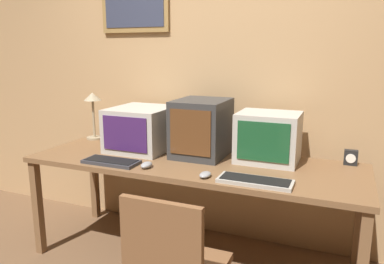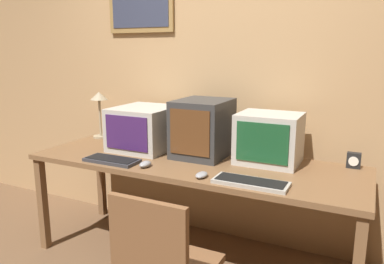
{
  "view_description": "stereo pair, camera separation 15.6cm",
  "coord_description": "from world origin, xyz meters",
  "px_view_note": "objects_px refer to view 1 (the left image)",
  "views": [
    {
      "loc": [
        0.95,
        -1.38,
        1.51
      ],
      "look_at": [
        0.0,
        0.92,
        0.96
      ],
      "focal_mm": 35.0,
      "sensor_mm": 36.0,
      "label": 1
    },
    {
      "loc": [
        1.1,
        -1.32,
        1.51
      ],
      "look_at": [
        0.0,
        0.92,
        0.96
      ],
      "focal_mm": 35.0,
      "sensor_mm": 36.0,
      "label": 2
    }
  ],
  "objects_px": {
    "desk_lamp": "(93,105)",
    "desk_clock": "(351,158)",
    "keyboard_main": "(111,161)",
    "mouse_near_keyboard": "(146,165)",
    "monitor_right": "(268,137)",
    "mouse_far_corner": "(205,175)",
    "monitor_left": "(142,129)",
    "monitor_center": "(202,128)",
    "keyboard_side": "(255,181)"
  },
  "relations": [
    {
      "from": "desk_lamp",
      "to": "desk_clock",
      "type": "bearing_deg",
      "value": 0.78
    },
    {
      "from": "keyboard_main",
      "to": "mouse_near_keyboard",
      "type": "height_order",
      "value": "mouse_near_keyboard"
    },
    {
      "from": "keyboard_main",
      "to": "monitor_right",
      "type": "bearing_deg",
      "value": 25.42
    },
    {
      "from": "monitor_right",
      "to": "mouse_far_corner",
      "type": "distance_m",
      "value": 0.58
    },
    {
      "from": "mouse_far_corner",
      "to": "monitor_left",
      "type": "bearing_deg",
      "value": 147.86
    },
    {
      "from": "monitor_left",
      "to": "desk_clock",
      "type": "bearing_deg",
      "value": 6.8
    },
    {
      "from": "desk_clock",
      "to": "desk_lamp",
      "type": "relative_size",
      "value": 0.25
    },
    {
      "from": "mouse_near_keyboard",
      "to": "mouse_far_corner",
      "type": "height_order",
      "value": "mouse_near_keyboard"
    },
    {
      "from": "mouse_near_keyboard",
      "to": "monitor_center",
      "type": "bearing_deg",
      "value": 62.21
    },
    {
      "from": "monitor_left",
      "to": "mouse_far_corner",
      "type": "height_order",
      "value": "monitor_left"
    },
    {
      "from": "mouse_far_corner",
      "to": "desk_clock",
      "type": "bearing_deg",
      "value": 36.84
    },
    {
      "from": "keyboard_main",
      "to": "desk_clock",
      "type": "distance_m",
      "value": 1.6
    },
    {
      "from": "monitor_center",
      "to": "mouse_far_corner",
      "type": "height_order",
      "value": "monitor_center"
    },
    {
      "from": "keyboard_side",
      "to": "mouse_far_corner",
      "type": "distance_m",
      "value": 0.3
    },
    {
      "from": "keyboard_side",
      "to": "desk_lamp",
      "type": "xyz_separation_m",
      "value": [
        -1.54,
        0.56,
        0.29
      ]
    },
    {
      "from": "desk_clock",
      "to": "keyboard_main",
      "type": "bearing_deg",
      "value": -158.72
    },
    {
      "from": "monitor_center",
      "to": "keyboard_main",
      "type": "bearing_deg",
      "value": -139.44
    },
    {
      "from": "keyboard_side",
      "to": "desk_clock",
      "type": "relative_size",
      "value": 4.23
    },
    {
      "from": "monitor_right",
      "to": "keyboard_main",
      "type": "relative_size",
      "value": 1.07
    },
    {
      "from": "desk_lamp",
      "to": "monitor_right",
      "type": "bearing_deg",
      "value": -3.62
    },
    {
      "from": "mouse_far_corner",
      "to": "keyboard_main",
      "type": "bearing_deg",
      "value": 178.12
    },
    {
      "from": "keyboard_main",
      "to": "monitor_center",
      "type": "bearing_deg",
      "value": 40.56
    },
    {
      "from": "desk_lamp",
      "to": "keyboard_side",
      "type": "bearing_deg",
      "value": -20.08
    },
    {
      "from": "monitor_center",
      "to": "keyboard_side",
      "type": "relative_size",
      "value": 1.0
    },
    {
      "from": "keyboard_main",
      "to": "keyboard_side",
      "type": "distance_m",
      "value": 0.99
    },
    {
      "from": "monitor_center",
      "to": "desk_lamp",
      "type": "bearing_deg",
      "value": 172.68
    },
    {
      "from": "keyboard_side",
      "to": "desk_lamp",
      "type": "distance_m",
      "value": 1.66
    },
    {
      "from": "keyboard_main",
      "to": "mouse_near_keyboard",
      "type": "relative_size",
      "value": 3.67
    },
    {
      "from": "keyboard_side",
      "to": "keyboard_main",
      "type": "bearing_deg",
      "value": 179.53
    },
    {
      "from": "desk_clock",
      "to": "desk_lamp",
      "type": "height_order",
      "value": "desk_lamp"
    },
    {
      "from": "monitor_right",
      "to": "keyboard_side",
      "type": "xyz_separation_m",
      "value": [
        0.02,
        -0.47,
        -0.16
      ]
    },
    {
      "from": "mouse_far_corner",
      "to": "desk_lamp",
      "type": "distance_m",
      "value": 1.39
    },
    {
      "from": "monitor_left",
      "to": "keyboard_main",
      "type": "distance_m",
      "value": 0.43
    },
    {
      "from": "monitor_right",
      "to": "desk_clock",
      "type": "relative_size",
      "value": 4.05
    },
    {
      "from": "desk_clock",
      "to": "mouse_far_corner",
      "type": "bearing_deg",
      "value": -143.16
    },
    {
      "from": "monitor_center",
      "to": "keyboard_main",
      "type": "xyz_separation_m",
      "value": [
        -0.49,
        -0.42,
        -0.19
      ]
    },
    {
      "from": "desk_clock",
      "to": "mouse_near_keyboard",
      "type": "bearing_deg",
      "value": -154.63
    },
    {
      "from": "keyboard_main",
      "to": "mouse_far_corner",
      "type": "relative_size",
      "value": 3.61
    },
    {
      "from": "keyboard_side",
      "to": "mouse_far_corner",
      "type": "bearing_deg",
      "value": -177.27
    },
    {
      "from": "desk_clock",
      "to": "monitor_center",
      "type": "bearing_deg",
      "value": -170.86
    },
    {
      "from": "keyboard_side",
      "to": "mouse_far_corner",
      "type": "height_order",
      "value": "mouse_far_corner"
    },
    {
      "from": "keyboard_side",
      "to": "desk_clock",
      "type": "distance_m",
      "value": 0.78
    },
    {
      "from": "monitor_center",
      "to": "desk_lamp",
      "type": "xyz_separation_m",
      "value": [
        -1.04,
        0.13,
        0.09
      ]
    },
    {
      "from": "mouse_near_keyboard",
      "to": "mouse_far_corner",
      "type": "bearing_deg",
      "value": -3.37
    },
    {
      "from": "mouse_far_corner",
      "to": "monitor_right",
      "type": "bearing_deg",
      "value": 60.03
    },
    {
      "from": "monitor_right",
      "to": "mouse_far_corner",
      "type": "relative_size",
      "value": 3.86
    },
    {
      "from": "mouse_far_corner",
      "to": "desk_clock",
      "type": "relative_size",
      "value": 1.05
    },
    {
      "from": "monitor_left",
      "to": "monitor_center",
      "type": "xyz_separation_m",
      "value": [
        0.48,
        0.02,
        0.04
      ]
    },
    {
      "from": "desk_lamp",
      "to": "keyboard_main",
      "type": "bearing_deg",
      "value": -45.24
    },
    {
      "from": "keyboard_side",
      "to": "desk_clock",
      "type": "bearing_deg",
      "value": 49.44
    }
  ]
}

